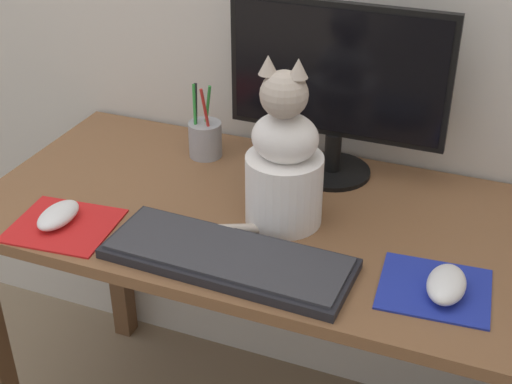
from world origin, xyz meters
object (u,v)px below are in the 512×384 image
at_px(monitor, 337,84).
at_px(computer_mouse_right, 446,284).
at_px(keyboard, 228,257).
at_px(computer_mouse_left, 58,215).
at_px(pen_cup, 205,138).
at_px(cat, 282,164).

xyz_separation_m(monitor, computer_mouse_right, (0.30, -0.34, -0.19)).
bearing_deg(monitor, keyboard, -101.59).
xyz_separation_m(computer_mouse_left, computer_mouse_right, (0.74, 0.05, 0.00)).
bearing_deg(keyboard, monitor, 80.32).
bearing_deg(computer_mouse_right, keyboard, -172.60).
relative_size(monitor, pen_cup, 2.70).
bearing_deg(computer_mouse_left, keyboard, 0.67).
bearing_deg(computer_mouse_right, computer_mouse_left, -175.86).
bearing_deg(computer_mouse_left, pen_cup, 68.82).
bearing_deg(cat, computer_mouse_right, -23.19).
height_order(monitor, cat, monitor).
xyz_separation_m(computer_mouse_right, cat, (-0.34, 0.12, 0.10)).
bearing_deg(cat, keyboard, -107.52).
distance_m(monitor, computer_mouse_left, 0.62).
relative_size(keyboard, computer_mouse_right, 4.22).
relative_size(monitor, computer_mouse_left, 4.29).
xyz_separation_m(monitor, pen_cup, (-0.30, -0.02, -0.17)).
xyz_separation_m(monitor, cat, (-0.04, -0.22, -0.08)).
distance_m(monitor, pen_cup, 0.34).
bearing_deg(cat, computer_mouse_left, -160.49).
height_order(computer_mouse_left, computer_mouse_right, computer_mouse_right).
height_order(computer_mouse_right, pen_cup, pen_cup).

